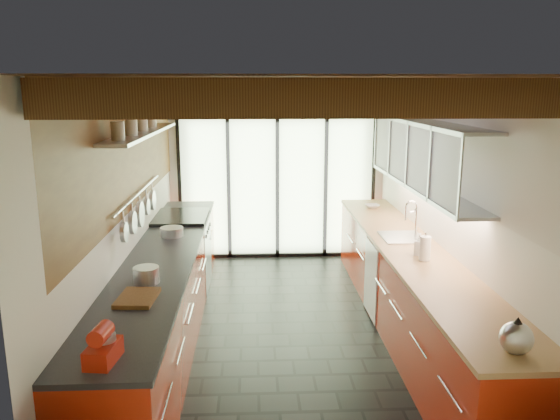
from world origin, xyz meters
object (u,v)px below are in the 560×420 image
object	(u,v)px
stand_mixer	(103,347)
paper_towel	(425,249)
soap_bottle	(419,244)
bowl	(372,206)
kettle	(516,336)

from	to	relation	value
stand_mixer	paper_towel	bearing A→B (deg)	35.92
stand_mixer	soap_bottle	world-z (taller)	stand_mixer
paper_towel	bowl	size ratio (longest dim) A/B	1.44
stand_mixer	kettle	world-z (taller)	stand_mixer
soap_bottle	bowl	world-z (taller)	soap_bottle
paper_towel	bowl	xyz separation A→B (m)	(0.00, 2.32, -0.09)
paper_towel	soap_bottle	bearing A→B (deg)	90.00
kettle	paper_towel	size ratio (longest dim) A/B	1.01
stand_mixer	bowl	bearing A→B (deg)	58.62
paper_towel	soap_bottle	size ratio (longest dim) A/B	1.29
stand_mixer	kettle	xyz separation A→B (m)	(2.54, -0.01, 0.01)
stand_mixer	soap_bottle	size ratio (longest dim) A/B	1.32
paper_towel	soap_bottle	xyz separation A→B (m)	(0.00, 0.17, -0.01)
kettle	bowl	size ratio (longest dim) A/B	1.45
kettle	soap_bottle	size ratio (longest dim) A/B	1.30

